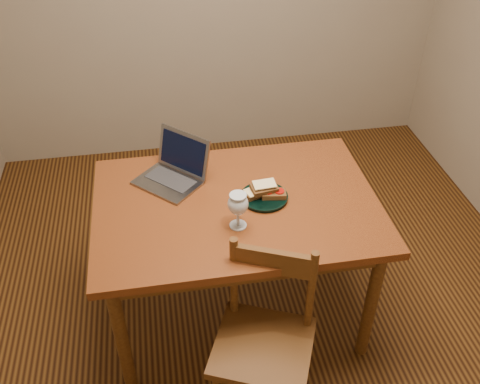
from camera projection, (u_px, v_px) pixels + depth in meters
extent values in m
cube|color=black|center=(256.00, 296.00, 2.98)|extent=(3.20, 3.20, 0.02)
cube|color=#4D200C|center=(236.00, 206.00, 2.46)|extent=(1.30, 0.90, 0.04)
cylinder|color=#3E210C|center=(122.00, 338.00, 2.32)|extent=(0.06, 0.06, 0.70)
cylinder|color=#3E210C|center=(371.00, 304.00, 2.48)|extent=(0.06, 0.06, 0.70)
cylinder|color=#3E210C|center=(122.00, 227.00, 2.90)|extent=(0.06, 0.06, 0.70)
cylinder|color=#3E210C|center=(324.00, 205.00, 3.05)|extent=(0.06, 0.06, 0.70)
cube|color=#3E210C|center=(263.00, 347.00, 2.22)|extent=(0.52, 0.51, 0.04)
cube|color=#3E210C|center=(273.00, 262.00, 2.12)|extent=(0.31, 0.15, 0.11)
cylinder|color=black|center=(264.00, 197.00, 2.46)|extent=(0.22, 0.22, 0.02)
cube|color=slate|center=(167.00, 183.00, 2.55)|extent=(0.35, 0.35, 0.01)
cube|color=slate|center=(184.00, 152.00, 2.58)|extent=(0.25, 0.25, 0.20)
cube|color=black|center=(184.00, 152.00, 2.58)|extent=(0.22, 0.21, 0.16)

